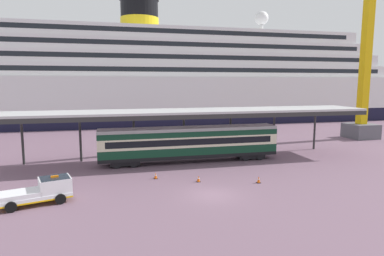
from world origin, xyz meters
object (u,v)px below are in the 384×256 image
object	(u,v)px
cruise_ship	(86,80)
dockside_crane	(371,45)
train_carriage	(190,143)
traffic_cone_mid	(198,179)
traffic_cone_far	(259,180)
service_truck	(42,190)
traffic_cone_near	(156,176)

from	to	relation	value
cruise_ship	dockside_crane	distance (m)	58.80
cruise_ship	train_carriage	world-z (taller)	cruise_ship
traffic_cone_mid	dockside_crane	xyz separation A→B (m)	(33.58, 17.53, 15.07)
traffic_cone_far	dockside_crane	size ratio (longest dim) A/B	0.01
train_carriage	dockside_crane	bearing A→B (deg)	16.58
cruise_ship	train_carriage	size ratio (longest dim) A/B	7.60
cruise_ship	traffic_cone_far	bearing A→B (deg)	-70.92
service_truck	dockside_crane	size ratio (longest dim) A/B	0.11
traffic_cone_far	train_carriage	bearing A→B (deg)	114.59
traffic_cone_near	traffic_cone_mid	world-z (taller)	traffic_cone_mid
train_carriage	traffic_cone_far	distance (m)	10.60
service_truck	traffic_cone_near	world-z (taller)	service_truck
traffic_cone_mid	dockside_crane	world-z (taller)	dockside_crane
train_carriage	service_truck	xyz separation A→B (m)	(-14.10, -10.21, -1.31)
train_carriage	traffic_cone_near	size ratio (longest dim) A/B	34.59
traffic_cone_near	traffic_cone_mid	distance (m)	4.25
traffic_cone_near	service_truck	bearing A→B (deg)	-155.04
traffic_cone_mid	cruise_ship	bearing A→B (deg)	104.30
traffic_cone_mid	service_truck	bearing A→B (deg)	-169.71
cruise_ship	dockside_crane	xyz separation A→B (m)	(46.96, -34.97, 5.46)
train_carriage	dockside_crane	distance (m)	36.40
traffic_cone_far	dockside_crane	distance (m)	37.29
cruise_ship	train_carriage	distance (m)	47.54
dockside_crane	traffic_cone_mid	bearing A→B (deg)	-152.43
service_truck	traffic_cone_far	size ratio (longest dim) A/B	8.73
train_carriage	dockside_crane	world-z (taller)	dockside_crane
train_carriage	dockside_crane	size ratio (longest dim) A/B	0.41
train_carriage	traffic_cone_far	size ratio (longest dim) A/B	32.58
traffic_cone_far	service_truck	bearing A→B (deg)	-177.69
service_truck	dockside_crane	distance (m)	52.73
traffic_cone_far	dockside_crane	bearing A→B (deg)	34.17
traffic_cone_mid	traffic_cone_far	size ratio (longest dim) A/B	0.94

